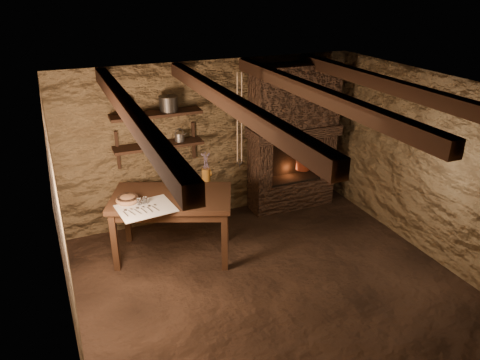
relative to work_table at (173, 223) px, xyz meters
name	(u,v)px	position (x,y,z in m)	size (l,w,h in m)	color
floor	(268,281)	(0.91, -1.04, -0.47)	(4.50, 4.50, 0.00)	black
back_wall	(212,141)	(0.91, 0.96, 0.73)	(4.50, 0.04, 2.40)	#4E3B24
front_wall	(385,294)	(0.91, -3.04, 0.73)	(4.50, 0.04, 2.40)	#4E3B24
left_wall	(63,232)	(-1.34, -1.04, 0.73)	(0.04, 4.00, 2.40)	#4E3B24
right_wall	(425,165)	(3.16, -1.04, 0.73)	(0.04, 4.00, 2.40)	#4E3B24
ceiling	(274,89)	(0.91, -1.04, 1.93)	(4.50, 4.00, 0.04)	black
beam_far_left	(130,112)	(-0.59, -1.04, 1.84)	(0.14, 3.95, 0.16)	black
beam_mid_left	(229,102)	(0.41, -1.04, 1.84)	(0.14, 3.95, 0.16)	black
beam_mid_right	(315,93)	(1.41, -1.04, 1.84)	(0.14, 3.95, 0.16)	black
beam_far_right	(390,85)	(2.41, -1.04, 1.84)	(0.14, 3.95, 0.16)	black
shelf_lower	(159,145)	(0.06, 0.80, 0.83)	(1.25, 0.30, 0.04)	black
shelf_upper	(156,114)	(0.06, 0.80, 1.28)	(1.25, 0.30, 0.04)	black
hearth	(293,134)	(2.16, 0.73, 0.75)	(1.43, 0.51, 2.30)	#322119
work_table	(173,223)	(0.00, 0.00, 0.00)	(1.75, 1.39, 0.88)	#372013
linen_cloth	(146,208)	(-0.38, -0.23, 0.41)	(0.66, 0.53, 0.01)	silver
pewter_cutlery_row	(146,208)	(-0.38, -0.26, 0.42)	(0.55, 0.21, 0.01)	#9C978E
drinking_glasses	(145,200)	(-0.36, -0.11, 0.46)	(0.21, 0.06, 0.09)	silver
stoneware_jug	(206,169)	(0.58, 0.29, 0.58)	(0.13, 0.12, 0.41)	#905A1C
wooden_bowl	(128,200)	(-0.55, 0.03, 0.44)	(0.30, 0.30, 0.11)	brown
iron_stockpot	(169,104)	(0.24, 0.80, 1.39)	(0.25, 0.25, 0.19)	#32302D
tin_pan	(124,105)	(-0.35, 0.90, 1.42)	(0.25, 0.25, 0.03)	#A5A5A0
small_kettle	(179,137)	(0.37, 0.80, 0.91)	(0.18, 0.13, 0.19)	#A5A5A0
rusty_tin	(142,143)	(-0.16, 0.80, 0.89)	(0.08, 0.08, 0.08)	#502710
red_pot	(303,164)	(2.34, 0.68, 0.24)	(0.29, 0.29, 0.54)	maroon
hanging_ropes	(240,118)	(0.96, 0.01, 1.33)	(0.08, 0.08, 1.20)	beige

